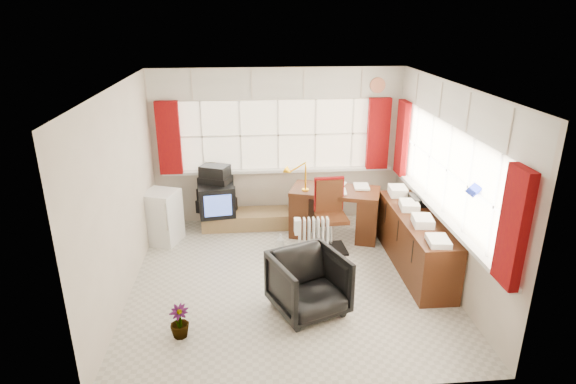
# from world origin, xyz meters

# --- Properties ---
(ground) EXTENTS (4.00, 4.00, 0.00)m
(ground) POSITION_xyz_m (0.00, 0.00, 0.00)
(ground) COLOR beige
(ground) RESTS_ON ground
(room_walls) EXTENTS (4.00, 4.00, 4.00)m
(room_walls) POSITION_xyz_m (0.00, 0.00, 1.50)
(room_walls) COLOR beige
(room_walls) RESTS_ON ground
(window_back) EXTENTS (3.70, 0.12, 3.60)m
(window_back) POSITION_xyz_m (0.00, 1.94, 0.95)
(window_back) COLOR #FFEDC9
(window_back) RESTS_ON room_walls
(window_right) EXTENTS (0.12, 3.70, 3.60)m
(window_right) POSITION_xyz_m (1.94, 0.00, 0.95)
(window_right) COLOR #FFEDC9
(window_right) RESTS_ON room_walls
(curtains) EXTENTS (3.83, 3.83, 1.15)m
(curtains) POSITION_xyz_m (0.92, 0.93, 1.46)
(curtains) COLOR maroon
(curtains) RESTS_ON room_walls
(overhead_cabinets) EXTENTS (3.98, 3.98, 0.48)m
(overhead_cabinets) POSITION_xyz_m (0.98, 0.98, 2.25)
(overhead_cabinets) COLOR silver
(overhead_cabinets) RESTS_ON room_walls
(desk) EXTENTS (1.46, 1.03, 0.79)m
(desk) POSITION_xyz_m (0.82, 1.27, 0.42)
(desk) COLOR #482111
(desk) RESTS_ON ground
(desk_lamp) EXTENTS (0.19, 0.18, 0.45)m
(desk_lamp) POSITION_xyz_m (0.36, 1.27, 1.08)
(desk_lamp) COLOR #FFB40A
(desk_lamp) RESTS_ON desk
(task_chair) EXTENTS (0.47, 0.49, 1.06)m
(task_chair) POSITION_xyz_m (0.68, 0.88, 0.56)
(task_chair) COLOR black
(task_chair) RESTS_ON ground
(office_chair) EXTENTS (1.01, 1.02, 0.72)m
(office_chair) POSITION_xyz_m (0.17, -0.72, 0.36)
(office_chair) COLOR black
(office_chair) RESTS_ON ground
(radiator) EXTENTS (0.43, 0.17, 0.64)m
(radiator) POSITION_xyz_m (0.39, 0.50, 0.26)
(radiator) COLOR white
(radiator) RESTS_ON ground
(credenza) EXTENTS (0.50, 2.00, 0.85)m
(credenza) POSITION_xyz_m (1.73, 0.20, 0.39)
(credenza) COLOR #482111
(credenza) RESTS_ON ground
(file_tray) EXTENTS (0.26, 0.33, 0.11)m
(file_tray) POSITION_xyz_m (1.91, 0.64, 0.80)
(file_tray) COLOR black
(file_tray) RESTS_ON credenza
(tv_bench) EXTENTS (1.40, 0.50, 0.25)m
(tv_bench) POSITION_xyz_m (-0.55, 1.72, 0.12)
(tv_bench) COLOR #A27951
(tv_bench) RESTS_ON ground
(crt_tv) EXTENTS (0.61, 0.58, 0.50)m
(crt_tv) POSITION_xyz_m (-1.01, 1.66, 0.50)
(crt_tv) COLOR black
(crt_tv) RESTS_ON tv_bench
(hifi_stack) EXTENTS (0.67, 0.56, 0.78)m
(hifi_stack) POSITION_xyz_m (-1.02, 1.79, 0.60)
(hifi_stack) COLOR black
(hifi_stack) RESTS_ON tv_bench
(mini_fridge) EXTENTS (0.61, 0.61, 0.80)m
(mini_fridge) POSITION_xyz_m (-1.80, 1.28, 0.40)
(mini_fridge) COLOR white
(mini_fridge) RESTS_ON ground
(spray_bottle_a) EXTENTS (0.15, 0.15, 0.32)m
(spray_bottle_a) POSITION_xyz_m (-0.06, 0.72, 0.16)
(spray_bottle_a) COLOR silver
(spray_bottle_a) RESTS_ON ground
(spray_bottle_b) EXTENTS (0.10, 0.10, 0.21)m
(spray_bottle_b) POSITION_xyz_m (0.31, 0.53, 0.10)
(spray_bottle_b) COLOR #92DAD1
(spray_bottle_b) RESTS_ON ground
(flower_vase) EXTENTS (0.26, 0.26, 0.37)m
(flower_vase) POSITION_xyz_m (-1.27, -1.08, 0.19)
(flower_vase) COLOR black
(flower_vase) RESTS_ON ground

